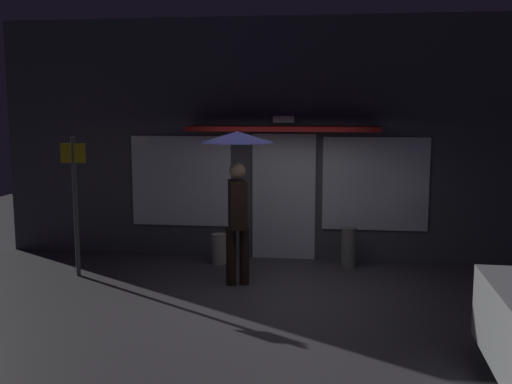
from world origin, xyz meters
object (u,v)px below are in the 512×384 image
object	(u,v)px
person_with_umbrella	(237,170)
street_sign_post	(75,198)
sidewalk_bollard	(349,248)
sidewalk_bollard_2	(219,249)

from	to	relation	value
person_with_umbrella	street_sign_post	world-z (taller)	person_with_umbrella
sidewalk_bollard	sidewalk_bollard_2	distance (m)	2.19
street_sign_post	sidewalk_bollard_2	world-z (taller)	street_sign_post
person_with_umbrella	street_sign_post	size ratio (longest dim) A/B	1.05
person_with_umbrella	sidewalk_bollard	size ratio (longest dim) A/B	3.41
sidewalk_bollard	person_with_umbrella	bearing A→B (deg)	-144.78
street_sign_post	sidewalk_bollard	xyz separation A→B (m)	(4.27, 1.04, -0.92)
street_sign_post	sidewalk_bollard_2	size ratio (longest dim) A/B	4.26
person_with_umbrella	sidewalk_bollard	distance (m)	2.49
person_with_umbrella	sidewalk_bollard_2	xyz separation A→B (m)	(-0.51, 1.16, -1.48)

